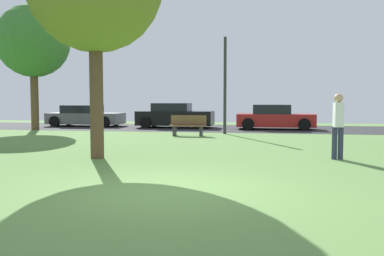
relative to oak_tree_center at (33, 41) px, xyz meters
The scene contains 9 objects.
ground_plane 17.18m from the oak_tree_center, 51.51° to the right, with size 44.00×44.00×0.00m, color #5B8442.
road_strip 11.69m from the oak_tree_center, 16.51° to the left, with size 44.00×6.40×0.01m, color #28282B.
oak_tree_center is the anchor object (origin of this frame).
person_thrower 16.68m from the oak_tree_center, 31.37° to the right, with size 0.30×0.33×1.76m.
parked_car_grey 5.43m from the oak_tree_center, 69.70° to the left, with size 4.45×2.02×1.27m.
parked_car_black 8.53m from the oak_tree_center, 24.12° to the left, with size 4.30×2.06×1.41m.
parked_car_red 13.42m from the oak_tree_center, 12.58° to the left, with size 4.12×1.94×1.33m.
park_bench 9.78m from the oak_tree_center, 13.16° to the right, with size 1.60×0.45×0.90m.
street_lamp_post 10.43m from the oak_tree_center, ahead, with size 0.14×0.14×4.50m, color #2D2D33.
Camera 1 is at (1.67, -7.01, 1.60)m, focal length 38.53 mm.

